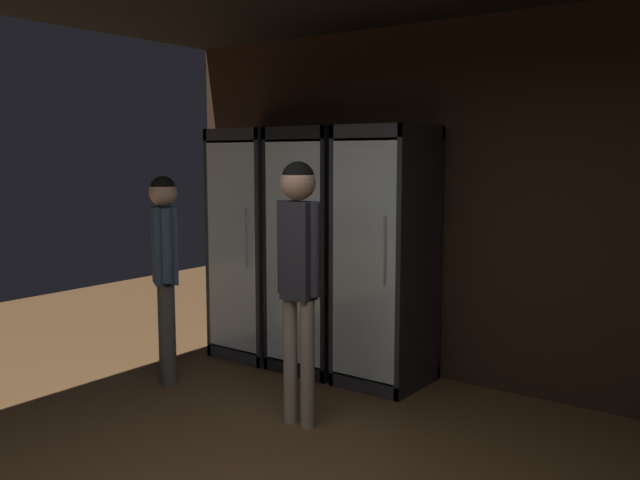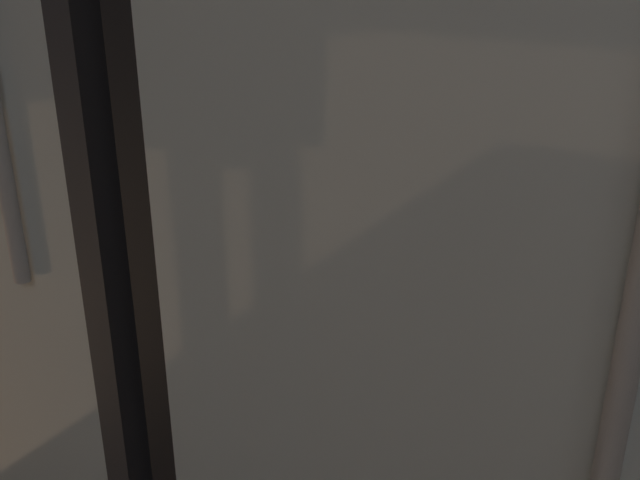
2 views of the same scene
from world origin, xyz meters
The scene contains 6 objects.
wall_back centered at (0.00, 3.03, 1.40)m, with size 6.00×0.06×2.80m, color black.
cooler_far_left centered at (-2.05, 2.69, 0.98)m, with size 0.62×0.68×2.00m.
cooler_left centered at (-1.38, 2.69, 0.97)m, with size 0.62×0.68×2.00m.
cooler_center centered at (-0.72, 2.69, 0.98)m, with size 0.62×0.68×2.00m.
shopper_near centered at (-0.73, 1.57, 1.15)m, with size 0.33×0.23×1.74m.
shopper_far centered at (-2.10, 1.64, 0.99)m, with size 0.33×0.28×1.62m.
Camera 1 is at (1.96, -1.84, 1.77)m, focal length 38.26 mm.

